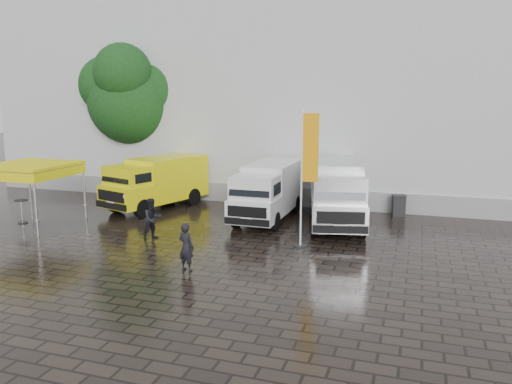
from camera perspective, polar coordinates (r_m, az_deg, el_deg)
ground at (r=18.95m, az=1.09°, el=-6.67°), size 120.00×120.00×0.00m
exhibition_hall at (r=33.46m, az=12.76°, el=11.05°), size 44.00×16.00×12.00m
hall_plinth at (r=25.98m, az=10.51°, el=-0.93°), size 44.00×0.15×1.00m
van_yellow at (r=26.19m, az=-11.36°, el=0.93°), size 3.81×6.05×2.61m
van_white at (r=23.38m, az=1.41°, el=-0.03°), size 2.02×6.02×2.61m
van_silver at (r=22.66m, az=9.09°, el=-0.21°), size 3.57×6.86×2.83m
canopy_tent at (r=24.52m, az=-24.50°, el=2.59°), size 3.40×3.40×2.77m
flagpole at (r=18.84m, az=5.78°, el=2.52°), size 0.88×0.50×5.32m
tree at (r=30.62m, az=-14.14°, el=10.59°), size 5.00×5.00×8.97m
cocktail_table at (r=25.23m, az=-25.19°, el=-2.03°), size 0.60×0.60×1.08m
wheelie_bin at (r=25.22m, az=16.00°, el=-1.47°), size 0.73×0.73×1.03m
person_front at (r=16.73m, az=-7.98°, el=-6.25°), size 0.67×0.53×1.63m
person_tent at (r=20.65m, az=-11.75°, el=-3.01°), size 0.98×1.03×1.68m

